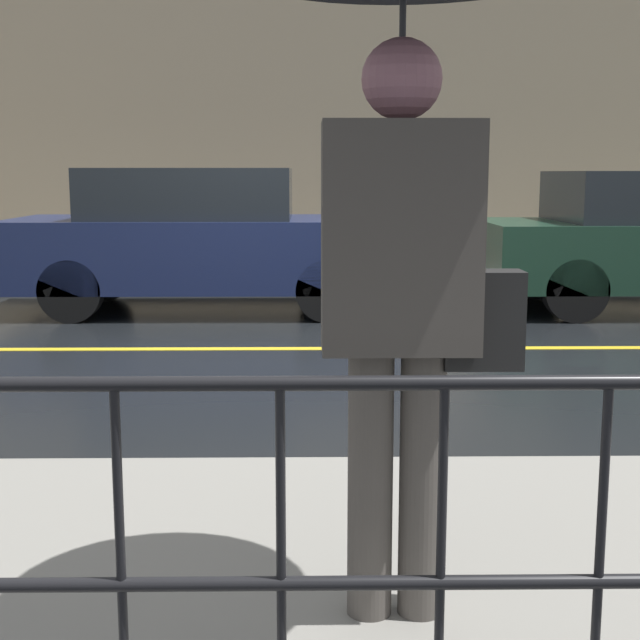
% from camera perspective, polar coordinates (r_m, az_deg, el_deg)
% --- Properties ---
extents(ground_plane, '(80.00, 80.00, 0.00)m').
position_cam_1_polar(ground_plane, '(7.65, -1.29, -1.86)').
color(ground_plane, black).
extents(sidewalk_near, '(28.00, 2.46, 0.10)m').
position_cam_1_polar(sidewalk_near, '(3.34, -1.93, -16.22)').
color(sidewalk_near, gray).
rests_on(sidewalk_near, ground_plane).
extents(sidewalk_far, '(28.00, 2.05, 0.10)m').
position_cam_1_polar(sidewalk_far, '(11.88, -1.13, 2.43)').
color(sidewalk_far, gray).
rests_on(sidewalk_far, ground_plane).
extents(lane_marking, '(25.20, 0.12, 0.01)m').
position_cam_1_polar(lane_marking, '(7.65, -1.29, -1.83)').
color(lane_marking, gold).
rests_on(lane_marking, ground_plane).
extents(building_storefront, '(28.00, 0.30, 5.20)m').
position_cam_1_polar(building_storefront, '(13.01, -1.14, 14.28)').
color(building_storefront, gray).
rests_on(building_storefront, ground_plane).
extents(railing_foreground, '(12.00, 0.04, 0.93)m').
position_cam_1_polar(railing_foreground, '(2.18, -2.52, -12.26)').
color(railing_foreground, black).
rests_on(railing_foreground, sidewalk_near).
extents(pedestrian, '(1.04, 1.04, 2.20)m').
position_cam_1_polar(pedestrian, '(2.70, 5.40, 15.92)').
color(pedestrian, '#4C4742').
rests_on(pedestrian, sidewalk_near).
extents(car_navy, '(4.17, 1.76, 1.54)m').
position_cam_1_polar(car_navy, '(9.79, -7.50, 5.15)').
color(car_navy, '#19234C').
rests_on(car_navy, ground_plane).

